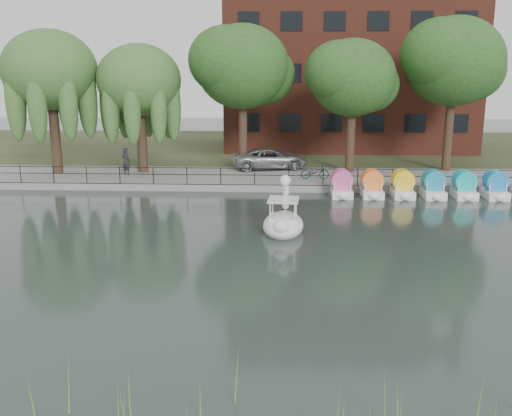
# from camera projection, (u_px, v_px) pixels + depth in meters

# --- Properties ---
(ground_plane) EXTENTS (120.00, 120.00, 0.00)m
(ground_plane) POSITION_uv_depth(u_px,v_px,m) (237.00, 269.00, 20.74)
(ground_plane) COLOR #3B4744
(promenade) EXTENTS (40.00, 6.00, 0.40)m
(promenade) POSITION_uv_depth(u_px,v_px,m) (257.00, 179.00, 36.19)
(promenade) COLOR gray
(promenade) RESTS_ON ground_plane
(kerb) EXTENTS (40.00, 0.25, 0.40)m
(kerb) POSITION_uv_depth(u_px,v_px,m) (254.00, 188.00, 33.33)
(kerb) COLOR gray
(kerb) RESTS_ON ground_plane
(land_strip) EXTENTS (60.00, 22.00, 0.36)m
(land_strip) POSITION_uv_depth(u_px,v_px,m) (264.00, 148.00, 49.75)
(land_strip) COLOR #47512D
(land_strip) RESTS_ON ground_plane
(railing) EXTENTS (32.00, 0.05, 1.00)m
(railing) POSITION_uv_depth(u_px,v_px,m) (255.00, 172.00, 33.29)
(railing) COLOR black
(railing) RESTS_ON promenade
(apartment_building) EXTENTS (20.00, 10.07, 18.00)m
(apartment_building) POSITION_uv_depth(u_px,v_px,m) (349.00, 38.00, 47.17)
(apartment_building) COLOR #4C1E16
(apartment_building) RESTS_ON land_strip
(willow_left) EXTENTS (5.88, 5.88, 9.01)m
(willow_left) POSITION_uv_depth(u_px,v_px,m) (50.00, 70.00, 35.61)
(willow_left) COLOR #473323
(willow_left) RESTS_ON promenade
(willow_mid) EXTENTS (5.32, 5.32, 8.15)m
(willow_mid) POSITION_uv_depth(u_px,v_px,m) (139.00, 81.00, 36.01)
(willow_mid) COLOR #473323
(willow_mid) RESTS_ON promenade
(broadleaf_center) EXTENTS (6.00, 6.00, 9.25)m
(broadleaf_center) POSITION_uv_depth(u_px,v_px,m) (243.00, 67.00, 36.49)
(broadleaf_center) COLOR #473323
(broadleaf_center) RESTS_ON promenade
(broadleaf_right) EXTENTS (5.40, 5.40, 8.32)m
(broadleaf_right) POSITION_uv_depth(u_px,v_px,m) (353.00, 78.00, 35.86)
(broadleaf_right) COLOR #473323
(broadleaf_right) RESTS_ON promenade
(broadleaf_far) EXTENTS (6.30, 6.30, 9.71)m
(broadleaf_far) POSITION_uv_depth(u_px,v_px,m) (454.00, 62.00, 36.30)
(broadleaf_far) COLOR #473323
(broadleaf_far) RESTS_ON promenade
(minivan) EXTENTS (3.75, 6.18, 1.60)m
(minivan) POSITION_uv_depth(u_px,v_px,m) (270.00, 157.00, 38.27)
(minivan) COLOR gray
(minivan) RESTS_ON promenade
(bicycle) EXTENTS (0.70, 1.75, 1.00)m
(bicycle) POSITION_uv_depth(u_px,v_px,m) (315.00, 171.00, 34.91)
(bicycle) COLOR gray
(bicycle) RESTS_ON promenade
(pedestrian) EXTENTS (0.86, 0.76, 1.98)m
(pedestrian) POSITION_uv_depth(u_px,v_px,m) (126.00, 159.00, 36.21)
(pedestrian) COLOR black
(pedestrian) RESTS_ON promenade
(swan_boat) EXTENTS (2.00, 3.00, 2.41)m
(swan_boat) POSITION_uv_depth(u_px,v_px,m) (283.00, 221.00, 25.23)
(swan_boat) COLOR white
(swan_boat) RESTS_ON ground_plane
(pedal_boat_row) EXTENTS (11.35, 1.70, 1.40)m
(pedal_boat_row) POSITION_uv_depth(u_px,v_px,m) (433.00, 187.00, 31.83)
(pedal_boat_row) COLOR white
(pedal_boat_row) RESTS_ON ground_plane
(reed_bank) EXTENTS (24.00, 2.40, 1.20)m
(reed_bank) POSITION_uv_depth(u_px,v_px,m) (301.00, 409.00, 11.30)
(reed_bank) COLOR #669938
(reed_bank) RESTS_ON ground_plane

